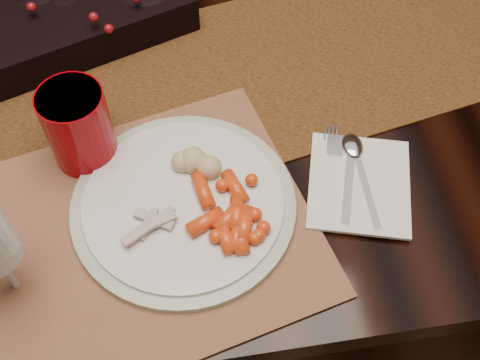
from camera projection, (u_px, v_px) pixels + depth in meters
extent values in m
plane|color=black|center=(216.00, 257.00, 1.57)|extent=(5.00, 5.00, 0.00)
cube|color=black|center=(209.00, 177.00, 1.26)|extent=(1.80, 1.00, 0.75)
cube|color=#492308|center=(239.00, 78.00, 0.90)|extent=(1.66, 0.66, 0.00)
cube|color=olive|center=(117.00, 242.00, 0.75)|extent=(0.55, 0.46, 0.00)
cylinder|color=silver|center=(184.00, 204.00, 0.77)|extent=(0.37, 0.37, 0.02)
cube|color=white|center=(359.00, 184.00, 0.79)|extent=(0.17, 0.18, 0.01)
cylinder|color=#8F0006|center=(79.00, 127.00, 0.77)|extent=(0.10, 0.10, 0.12)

